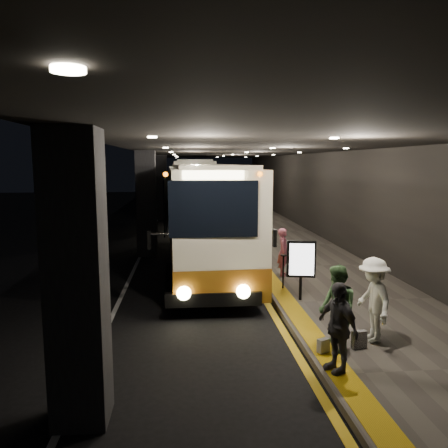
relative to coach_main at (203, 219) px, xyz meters
name	(u,v)px	position (x,y,z in m)	size (l,w,h in m)	color
ground	(183,279)	(-0.78, -1.91, -1.79)	(90.00, 90.00, 0.00)	black
lane_line_white	(143,251)	(-2.58, 3.09, -1.79)	(0.12, 50.00, 0.01)	silver
kerb_stripe_yellow	(235,249)	(1.57, 3.09, -1.79)	(0.18, 50.00, 0.01)	gold
sidewalk	(287,246)	(3.97, 3.09, -1.72)	(4.50, 50.00, 0.15)	#514C44
tactile_strip	(246,245)	(2.07, 3.09, -1.63)	(0.50, 50.00, 0.01)	gold
terminal_wall	(337,183)	(6.22, 3.09, 1.21)	(0.10, 50.00, 6.00)	black
support_columns	(147,204)	(-2.28, 2.09, 0.41)	(0.80, 24.80, 4.40)	black
canopy	(239,147)	(1.72, 3.09, 2.81)	(9.00, 50.00, 0.40)	black
coach_main	(203,219)	(0.00, 0.00, 0.00)	(2.94, 12.05, 3.73)	beige
coach_second	(195,189)	(0.09, 17.09, 0.12)	(2.84, 12.72, 3.99)	beige
passenger_boarding	(283,252)	(2.58, -2.23, -0.84)	(0.58, 0.38, 1.59)	#B5546F
passenger_waiting_green	(337,308)	(2.33, -8.12, -0.77)	(0.84, 0.52, 1.73)	#426C3C
passenger_waiting_white	(373,300)	(3.24, -7.75, -0.74)	(1.16, 0.54, 1.80)	white
passenger_waiting_grey	(338,327)	(2.02, -9.01, -0.81)	(0.97, 0.50, 1.66)	#464449
bag_polka	(359,340)	(2.82, -8.11, -1.46)	(0.30, 0.13, 0.36)	black
bag_plain	(323,346)	(2.02, -8.26, -1.50)	(0.23, 0.13, 0.29)	#B6B4AA
info_sign	(301,260)	(2.46, -4.90, -0.53)	(0.79, 0.26, 1.66)	black
stanchion_post	(283,272)	(2.23, -3.79, -1.13)	(0.05, 0.05, 1.02)	black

